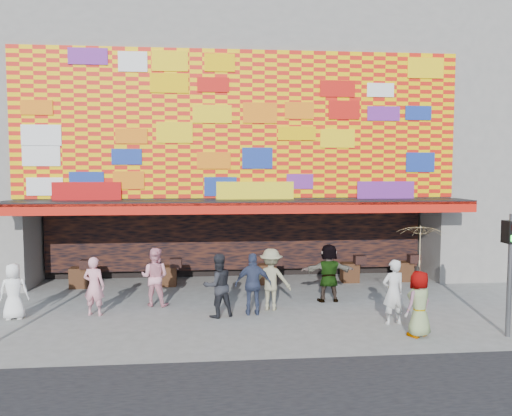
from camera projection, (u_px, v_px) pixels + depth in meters
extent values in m
plane|color=slate|center=(249.00, 324.00, 13.08)|extent=(90.00, 90.00, 0.00)
cube|color=gray|center=(234.00, 110.00, 20.52)|extent=(15.00, 8.00, 7.00)
cube|color=black|center=(233.00, 228.00, 21.90)|extent=(15.00, 6.00, 3.00)
cube|color=gray|center=(28.00, 243.00, 17.26)|extent=(0.40, 2.00, 3.00)
cube|color=gray|center=(434.00, 238.00, 18.60)|extent=(0.40, 2.00, 3.00)
cube|color=black|center=(241.00, 202.00, 16.22)|extent=(15.20, 1.60, 0.12)
cube|color=red|center=(243.00, 208.00, 15.46)|extent=(15.20, 0.04, 0.35)
cube|color=#FFC300|center=(240.00, 125.00, 16.58)|extent=(14.80, 0.08, 4.90)
cube|color=black|center=(237.00, 236.00, 18.77)|extent=(14.00, 0.25, 2.50)
cylinder|color=#59595B|center=(510.00, 276.00, 12.04)|extent=(0.12, 0.12, 3.00)
cube|color=black|center=(512.00, 232.00, 11.96)|extent=(0.22, 0.18, 0.55)
imported|color=white|center=(14.00, 291.00, 13.50)|extent=(0.80, 0.58, 1.53)
imported|color=pink|center=(94.00, 286.00, 13.84)|extent=(0.67, 0.51, 1.65)
imported|color=#222328|center=(218.00, 285.00, 13.70)|extent=(1.04, 0.93, 1.75)
imported|color=gray|center=(271.00, 279.00, 14.40)|extent=(1.28, 0.93, 1.78)
imported|color=#323C59|center=(253.00, 284.00, 13.90)|extent=(1.02, 0.44, 1.73)
imported|color=gray|center=(329.00, 273.00, 15.31)|extent=(1.66, 0.54, 1.79)
imported|color=gray|center=(419.00, 304.00, 12.10)|extent=(0.94, 0.83, 1.61)
imported|color=silver|center=(393.00, 292.00, 13.06)|extent=(0.69, 0.52, 1.71)
imported|color=pink|center=(155.00, 277.00, 14.83)|extent=(0.97, 0.83, 1.74)
imported|color=beige|center=(421.00, 246.00, 11.99)|extent=(1.15, 1.17, 1.03)
cylinder|color=#4C3326|center=(419.00, 286.00, 12.06)|extent=(0.02, 0.02, 1.00)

